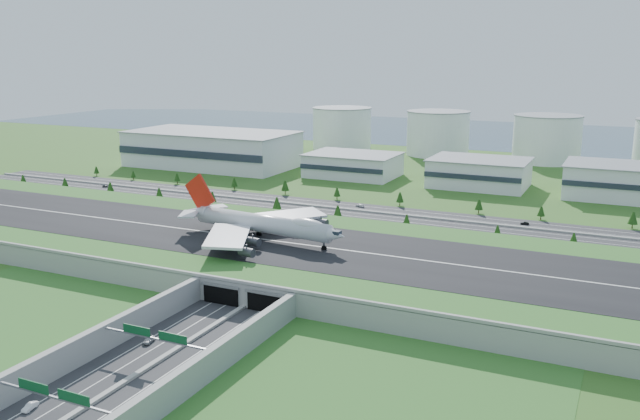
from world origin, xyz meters
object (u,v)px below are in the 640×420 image
at_px(boeing_747, 261,223).
at_px(car_4, 106,186).
at_px(car_2, 228,341).
at_px(car_5, 525,223).
at_px(car_1, 30,407).
at_px(car_7, 360,205).
at_px(car_0, 149,340).
at_px(fuel_tank_a, 342,129).

distance_m(boeing_747, car_4, 185.86).
bearing_deg(car_2, car_5, -98.23).
relative_size(car_1, car_4, 1.01).
bearing_deg(car_7, car_0, 26.06).
bearing_deg(boeing_747, car_7, 95.84).
relative_size(fuel_tank_a, car_4, 11.15).
height_order(car_0, car_2, car_0).
distance_m(boeing_747, car_0, 87.29).
bearing_deg(car_5, car_7, -102.10).
bearing_deg(car_5, car_4, -97.55).
bearing_deg(car_0, car_4, 125.06).
relative_size(car_2, car_5, 1.47).
xyz_separation_m(car_4, car_7, (163.94, 15.80, 0.01)).
relative_size(boeing_747, car_1, 17.34).
height_order(car_2, car_5, car_2).
relative_size(car_2, car_7, 1.14).
bearing_deg(car_1, car_7, 83.48).
relative_size(car_0, car_7, 0.94).
height_order(fuel_tank_a, car_2, fuel_tank_a).
relative_size(boeing_747, car_5, 19.02).
bearing_deg(car_7, fuel_tank_a, -131.28).
bearing_deg(car_0, car_1, -101.23).
bearing_deg(car_1, car_5, 62.45).
bearing_deg(car_2, car_0, 31.73).
height_order(car_0, car_4, car_0).
bearing_deg(boeing_747, car_4, 157.91).
xyz_separation_m(car_5, car_7, (-87.16, 2.22, 0.10)).
bearing_deg(car_4, car_0, -146.68).
bearing_deg(car_4, car_1, -152.97).
relative_size(car_4, car_7, 0.84).
bearing_deg(car_1, car_0, 79.89).
xyz_separation_m(car_2, car_5, (55.55, 178.80, -0.16)).
distance_m(car_0, car_1, 41.97).
distance_m(fuel_tank_a, car_1, 450.84).
xyz_separation_m(car_0, car_1, (-0.91, -41.96, -0.11)).
bearing_deg(boeing_747, car_5, 55.68).
xyz_separation_m(car_0, car_7, (-10.39, 189.90, -0.08)).
bearing_deg(car_2, boeing_747, -57.76).
height_order(car_1, car_4, car_4).
distance_m(boeing_747, car_7, 105.44).
bearing_deg(car_0, car_7, 83.15).
height_order(car_1, car_7, car_7).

